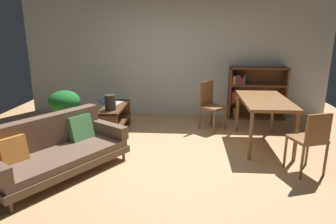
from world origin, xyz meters
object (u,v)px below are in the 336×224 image
Objects in this scene: media_console at (115,120)px; bookshelf at (253,93)px; fabric_couch at (54,149)px; potted_floor_plant at (65,108)px; open_laptop at (112,102)px; dining_chair_near at (311,138)px; dining_chair_far at (210,103)px; desk_speaker at (110,102)px; dining_table at (265,104)px.

media_console is 3.13m from bookshelf.
potted_floor_plant is (-0.39, 1.36, 0.23)m from fabric_couch.
open_laptop reaches higher than media_console.
dining_chair_near is 0.94× the size of dining_chair_far.
dining_chair_near is (3.47, 0.20, 0.17)m from fabric_couch.
desk_speaker is 0.19× the size of dining_table.
desk_speaker is 0.31× the size of potted_floor_plant.
open_laptop is 2.83m from dining_table.
dining_chair_near reaches higher than media_console.
fabric_couch is 2.26× the size of dining_chair_near.
fabric_couch is 1.41× the size of dining_table.
dining_table is at bearing -7.77° from media_console.
fabric_couch is 2.12× the size of dining_chair_far.
dining_chair_far reaches higher than media_console.
dining_chair_near reaches higher than potted_floor_plant.
potted_floor_plant is 3.98m from bookshelf.
open_laptop is 0.50× the size of dining_chair_far.
dining_chair_far is (1.92, 0.22, -0.04)m from open_laptop.
bookshelf reaches higher than fabric_couch.
fabric_couch is at bearing -176.75° from dining_chair_near.
dining_chair_near is (3.03, -1.18, -0.16)m from desk_speaker.
media_console is 1.20× the size of dining_chair_far.
bookshelf is at bearing 29.00° from desk_speaker.
potted_floor_plant is at bearing 106.24° from fabric_couch.
dining_chair_far is at bearing 21.16° from desk_speaker.
media_console is 1.89m from dining_chair_far.
fabric_couch is 4.39m from bookshelf.
bookshelf reaches higher than potted_floor_plant.
media_console is 4.19× the size of desk_speaker.
media_console is 2.73m from dining_table.
open_laptop is 3.12m from bookshelf.
desk_speaker is 0.22× the size of bookshelf.
bookshelf is at bearing 40.56° from dining_chair_far.
potted_floor_plant is at bearing -160.83° from media_console.
bookshelf is at bearing 23.42° from potted_floor_plant.
dining_chair_near is 0.72× the size of bookshelf.
fabric_couch is 1.48m from desk_speaker.
fabric_couch is 1.63× the size of bookshelf.
dining_chair_far reaches higher than fabric_couch.
open_laptop is 0.33× the size of dining_table.
dining_chair_far is at bearing 136.66° from dining_table.
bookshelf is (0.16, 1.66, -0.15)m from dining_table.
potted_floor_plant is at bearing -156.58° from bookshelf.
media_console is 0.50m from desk_speaker.
open_laptop is 0.50m from desk_speaker.
bookshelf is (2.83, 1.30, 0.31)m from media_console.
dining_table is at bearing 108.88° from dining_chair_near.
dining_chair_near is at bearing -16.70° from potted_floor_plant.
potted_floor_plant reaches higher than fabric_couch.
bookshelf is (1.01, 0.86, 0.05)m from dining_chair_far.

